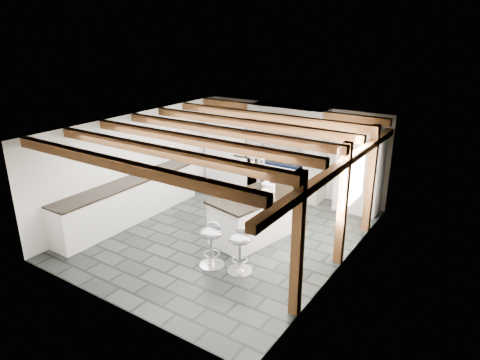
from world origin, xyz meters
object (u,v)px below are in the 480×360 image
Objects in this scene: bar_stool_far at (212,240)px; range_cooker at (285,178)px; bar_stool_near at (240,245)px; kitchen_island at (255,216)px.

range_cooker is at bearing 103.64° from bar_stool_far.
range_cooker reaches higher than bar_stool_near.
bar_stool_near is 0.99× the size of bar_stool_far.
kitchen_island reaches higher than bar_stool_far.
bar_stool_near is (0.49, -1.30, 0.05)m from kitchen_island.
kitchen_island is 2.40× the size of bar_stool_far.
range_cooker is 0.49× the size of kitchen_island.
kitchen_island is at bearing 95.59° from bar_stool_near.
range_cooker is 2.54m from kitchen_island.
kitchen_island is 1.40m from bar_stool_far.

